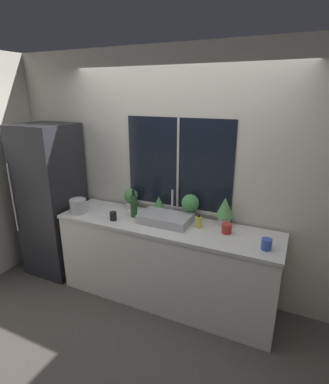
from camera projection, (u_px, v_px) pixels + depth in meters
name	position (u px, v px, depth m)	size (l,w,h in m)	color
ground_plane	(153.00, 314.00, 3.17)	(14.00, 14.00, 0.00)	#4C4742
wall_back	(179.00, 176.00, 3.32)	(8.00, 0.09, 2.70)	beige
wall_left	(77.00, 149.00, 4.90)	(0.06, 7.00, 2.70)	beige
counter	(165.00, 262.00, 3.28)	(2.39, 0.62, 0.93)	white
refrigerator	(52.00, 201.00, 3.75)	(0.63, 0.65, 1.89)	#232328
sink	(165.00, 218.00, 3.16)	(0.53, 0.37, 0.31)	#ADADB2
potted_plant_far_left	(131.00, 198.00, 3.51)	(0.16, 0.16, 0.24)	silver
potted_plant_center_left	(159.00, 205.00, 3.37)	(0.11, 0.11, 0.21)	silver
potted_plant_center_right	(190.00, 205.00, 3.20)	(0.19, 0.19, 0.28)	silver
potted_plant_far_right	(225.00, 210.00, 3.05)	(0.18, 0.18, 0.30)	silver
soap_bottle	(198.00, 222.00, 3.03)	(0.07, 0.07, 0.15)	#DBD14C
bottle_tall	(134.00, 206.00, 3.28)	(0.07, 0.07, 0.31)	#235128
mug_blue	(267.00, 244.00, 2.61)	(0.09, 0.09, 0.10)	#3351AD
mug_red	(227.00, 229.00, 2.91)	(0.09, 0.09, 0.10)	#B72D28
mug_black	(113.00, 216.00, 3.21)	(0.07, 0.07, 0.09)	black
kettle	(78.00, 205.00, 3.40)	(0.18, 0.18, 0.18)	#B2B2B7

